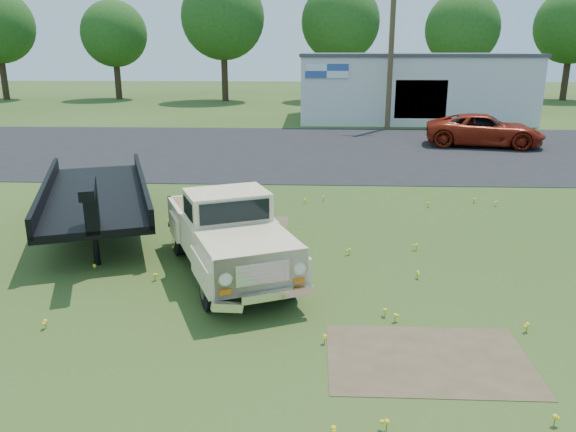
{
  "coord_description": "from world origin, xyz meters",
  "views": [
    {
      "loc": [
        -0.27,
        -10.49,
        4.46
      ],
      "look_at": [
        -0.77,
        1.0,
        1.01
      ],
      "focal_mm": 35.0,
      "sensor_mm": 36.0,
      "label": 1
    }
  ],
  "objects_px": {
    "red_pickup": "(484,131)",
    "dark_sedan": "(483,129)",
    "vintage_pickup_truck": "(228,233)",
    "flatbed_trailer": "(96,190)"
  },
  "relations": [
    {
      "from": "vintage_pickup_truck",
      "to": "red_pickup",
      "type": "bearing_deg",
      "value": 35.74
    },
    {
      "from": "vintage_pickup_truck",
      "to": "red_pickup",
      "type": "distance_m",
      "value": 18.83
    },
    {
      "from": "red_pickup",
      "to": "dark_sedan",
      "type": "bearing_deg",
      "value": 0.59
    },
    {
      "from": "flatbed_trailer",
      "to": "red_pickup",
      "type": "bearing_deg",
      "value": 24.23
    },
    {
      "from": "vintage_pickup_truck",
      "to": "red_pickup",
      "type": "relative_size",
      "value": 0.91
    },
    {
      "from": "vintage_pickup_truck",
      "to": "dark_sedan",
      "type": "xyz_separation_m",
      "value": [
        9.85,
        16.61,
        -0.13
      ]
    },
    {
      "from": "vintage_pickup_truck",
      "to": "dark_sedan",
      "type": "height_order",
      "value": "vintage_pickup_truck"
    },
    {
      "from": "vintage_pickup_truck",
      "to": "red_pickup",
      "type": "xyz_separation_m",
      "value": [
        9.75,
        16.11,
        -0.14
      ]
    },
    {
      "from": "red_pickup",
      "to": "dark_sedan",
      "type": "height_order",
      "value": "dark_sedan"
    },
    {
      "from": "flatbed_trailer",
      "to": "red_pickup",
      "type": "relative_size",
      "value": 1.37
    }
  ]
}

